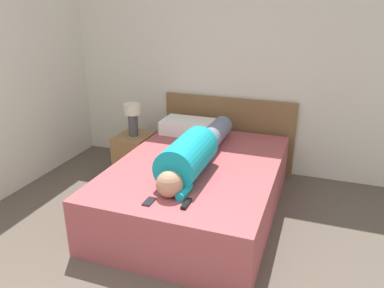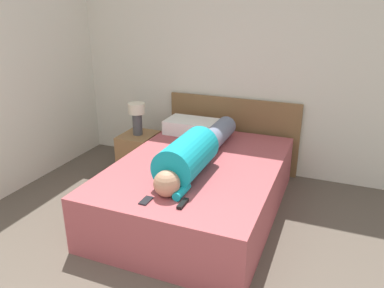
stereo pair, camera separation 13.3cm
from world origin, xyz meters
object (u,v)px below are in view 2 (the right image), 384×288
table_lamp (137,115)px  pillow_near_headboard (194,127)px  person_lying (195,152)px  cell_phone (146,201)px  tv_remote (183,204)px  bed (198,187)px  nightstand (139,153)px

table_lamp → pillow_near_headboard: bearing=16.1°
person_lying → pillow_near_headboard: size_ratio=2.65×
cell_phone → tv_remote: bearing=11.0°
bed → nightstand: bearing=149.1°
cell_phone → nightstand: bearing=122.0°
tv_remote → cell_phone: (-0.28, -0.06, -0.01)m
nightstand → person_lying: 1.29m
table_lamp → cell_phone: table_lamp is taller
person_lying → pillow_near_headboard: bearing=112.8°
pillow_near_headboard → cell_phone: bearing=-81.0°
bed → table_lamp: (-1.00, 0.60, 0.46)m
nightstand → person_lying: bearing=-34.5°
bed → table_lamp: size_ratio=5.48×
person_lying → cell_phone: (-0.11, -0.74, -0.14)m
nightstand → tv_remote: bearing=-49.4°
table_lamp → tv_remote: size_ratio=2.53×
tv_remote → nightstand: bearing=130.6°
person_lying → cell_phone: person_lying is taller
table_lamp → person_lying: size_ratio=0.23×
table_lamp → pillow_near_headboard: 0.68m
table_lamp → nightstand: bearing=0.0°
nightstand → cell_phone: cell_phone is taller
table_lamp → pillow_near_headboard: (0.64, 0.18, -0.12)m
nightstand → pillow_near_headboard: 0.75m
person_lying → tv_remote: bearing=-75.8°
tv_remote → cell_phone: 0.29m
bed → cell_phone: cell_phone is taller
tv_remote → cell_phone: bearing=-169.0°
tv_remote → cell_phone: size_ratio=1.15×
bed → tv_remote: (0.18, -0.77, 0.27)m
nightstand → pillow_near_headboard: (0.64, 0.18, 0.36)m
nightstand → cell_phone: 1.71m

